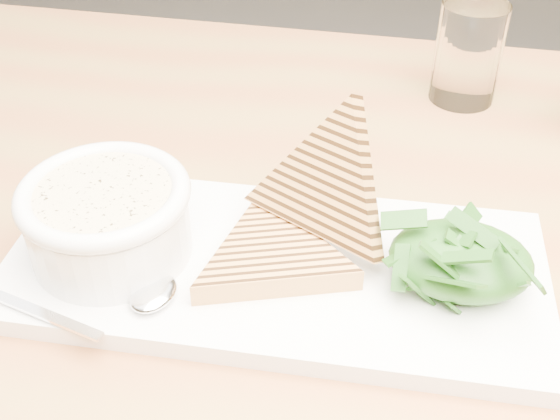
% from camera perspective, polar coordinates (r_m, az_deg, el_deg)
% --- Properties ---
extents(table_top, '(1.25, 0.84, 0.04)m').
position_cam_1_polar(table_top, '(0.59, 11.50, -5.15)').
color(table_top, olive).
rests_on(table_top, ground).
extents(table_leg_bl, '(0.06, 0.06, 0.74)m').
position_cam_1_polar(table_leg_bl, '(1.24, -17.61, -3.39)').
color(table_leg_bl, olive).
rests_on(table_leg_bl, ground).
extents(platter, '(0.42, 0.19, 0.02)m').
position_cam_1_polar(platter, '(0.54, -0.39, -4.76)').
color(platter, white).
rests_on(platter, table_top).
extents(soup_bowl, '(0.12, 0.12, 0.05)m').
position_cam_1_polar(soup_bowl, '(0.55, -13.69, -1.31)').
color(soup_bowl, white).
rests_on(soup_bowl, platter).
extents(soup, '(0.10, 0.10, 0.01)m').
position_cam_1_polar(soup, '(0.53, -14.16, 1.13)').
color(soup, beige).
rests_on(soup, soup_bowl).
extents(bowl_rim, '(0.13, 0.13, 0.01)m').
position_cam_1_polar(bowl_rim, '(0.53, -14.19, 1.30)').
color(bowl_rim, white).
rests_on(bowl_rim, soup_bowl).
extents(sandwich_flat, '(0.18, 0.18, 0.02)m').
position_cam_1_polar(sandwich_flat, '(0.53, -0.66, -3.74)').
color(sandwich_flat, '#C08240').
rests_on(sandwich_flat, platter).
extents(sandwich_lean, '(0.19, 0.19, 0.16)m').
position_cam_1_polar(sandwich_lean, '(0.53, 3.77, 1.99)').
color(sandwich_lean, '#C08240').
rests_on(sandwich_lean, sandwich_flat).
extents(salad_base, '(0.10, 0.08, 0.04)m').
position_cam_1_polar(salad_base, '(0.52, 14.47, -3.95)').
color(salad_base, black).
rests_on(salad_base, platter).
extents(arugula_pile, '(0.11, 0.10, 0.05)m').
position_cam_1_polar(arugula_pile, '(0.52, 14.59, -3.37)').
color(arugula_pile, '#2E701D').
rests_on(arugula_pile, platter).
extents(spoon_bowl, '(0.04, 0.05, 0.01)m').
position_cam_1_polar(spoon_bowl, '(0.51, -10.24, -6.68)').
color(spoon_bowl, silver).
rests_on(spoon_bowl, platter).
extents(spoon_handle, '(0.10, 0.03, 0.00)m').
position_cam_1_polar(spoon_handle, '(0.52, -18.88, -7.91)').
color(spoon_handle, silver).
rests_on(spoon_handle, platter).
extents(glass_near, '(0.07, 0.07, 0.11)m').
position_cam_1_polar(glass_near, '(0.78, 15.04, 12.22)').
color(glass_near, white).
rests_on(glass_near, table_top).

